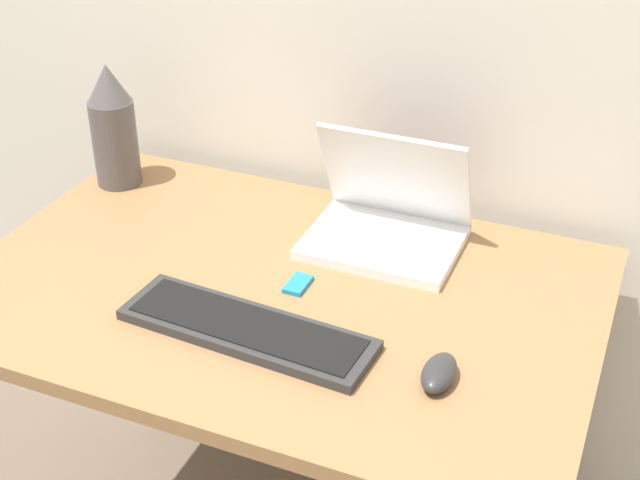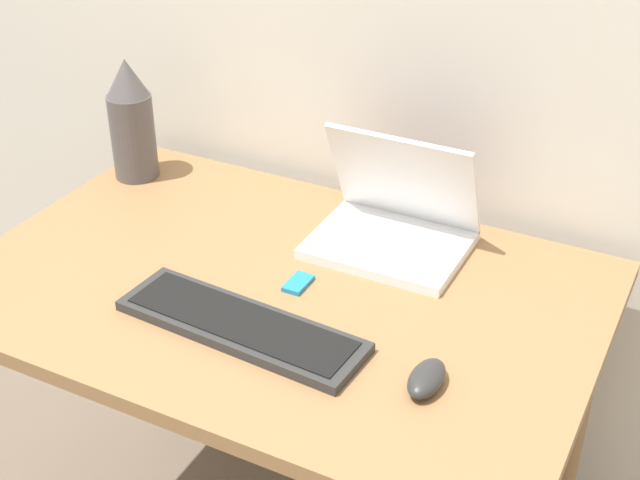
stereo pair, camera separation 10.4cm
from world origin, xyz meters
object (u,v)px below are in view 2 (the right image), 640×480
Objects in this scene: laptop at (394,221)px; mp3_player at (298,283)px; keyboard at (241,326)px; mouse at (427,378)px; vase at (131,120)px.

laptop is 0.24m from mp3_player.
laptop is 4.58× the size of mp3_player.
laptop reaches higher than keyboard.
laptop is at bearing 65.63° from mp3_player.
mouse is at bearing -60.04° from laptop.
keyboard is 0.17m from mp3_player.
mouse is at bearing 1.04° from keyboard.
vase is (-0.84, 0.38, 0.12)m from mouse.
mp3_player is (-0.10, -0.21, -0.05)m from laptop.
keyboard is (-0.12, -0.38, -0.04)m from laptop.
mp3_player is (0.02, 0.16, -0.01)m from keyboard.
mp3_player is at bearing 153.11° from mouse.
laptop is at bearing 119.96° from mouse.
vase is 0.59m from mp3_player.
mouse is 0.93m from vase.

